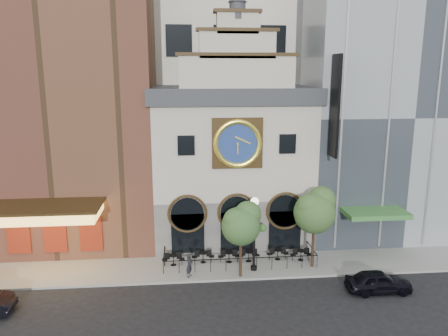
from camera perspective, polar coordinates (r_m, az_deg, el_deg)
ground at (r=29.74m, az=2.59°, el=-14.51°), size 120.00×120.00×0.00m
sidewalk at (r=31.94m, az=1.97°, el=-12.35°), size 44.00×5.00×0.15m
clock_building at (r=34.92m, az=0.95°, el=1.28°), size 12.60×8.78×18.65m
theater_building at (r=37.35m, az=-19.99°, el=10.42°), size 14.00×15.60×25.00m
retail_building at (r=40.02m, az=19.60°, el=7.01°), size 14.00×14.40×20.00m
office_tower at (r=46.80m, az=-0.70°, el=20.54°), size 20.00×16.00×40.00m
cafe_railing at (r=31.72m, az=1.98°, el=-11.50°), size 10.60×2.60×0.90m
bistro_0 at (r=31.50m, az=-6.64°, el=-11.72°), size 1.58×0.68×0.90m
bistro_1 at (r=31.73m, az=-2.75°, el=-11.46°), size 1.58×0.68×0.90m
bistro_2 at (r=31.75m, az=0.66°, el=-11.43°), size 1.58×0.68×0.90m
bistro_3 at (r=31.93m, az=3.24°, el=-11.31°), size 1.58×0.68×0.90m
bistro_4 at (r=32.40m, az=7.03°, el=-11.02°), size 1.58×0.68×0.90m
bistro_5 at (r=32.51m, az=10.01°, el=-11.04°), size 1.58×0.68×0.90m
car_right at (r=29.72m, az=19.54°, el=-13.80°), size 4.08×1.69×1.38m
pedestrian at (r=29.66m, az=-4.55°, el=-12.52°), size 0.61×0.71×1.65m
lamppost at (r=29.65m, az=3.98°, el=-7.53°), size 1.65×0.68×5.18m
tree_left at (r=28.57m, az=2.30°, el=-7.16°), size 2.65×2.55×5.10m
tree_right at (r=30.45m, az=11.83°, el=-5.31°), size 2.95×2.84×5.69m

